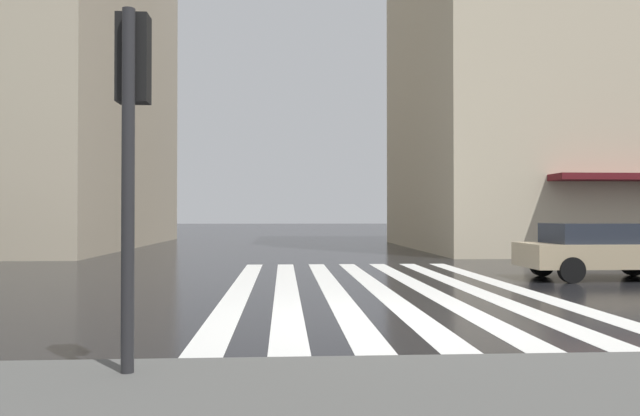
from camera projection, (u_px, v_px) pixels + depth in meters
ground_plane at (389, 319)px, 9.29m from camera, size 220.00×220.00×0.00m
zebra_crossing at (377, 288)px, 13.31m from camera, size 13.00×6.50×0.01m
traffic_signal_post at (132, 112)px, 5.72m from camera, size 0.44×0.30×3.39m
car_champagne at (602, 249)px, 15.18m from camera, size 1.85×4.10×1.41m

